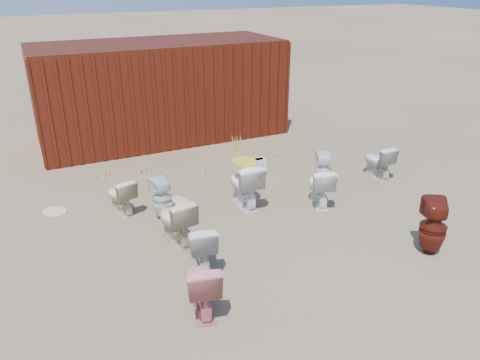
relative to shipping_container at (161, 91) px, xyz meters
name	(u,v)px	position (x,y,z in m)	size (l,w,h in m)	color
ground	(255,222)	(0.00, -5.20, -1.20)	(100.00, 100.00, 0.00)	brown
shipping_container	(161,91)	(0.00, 0.00, 0.00)	(6.00, 2.40, 2.40)	#460D0B
toilet_front_a	(201,245)	(-1.31, -6.05, -0.84)	(0.40, 0.71, 0.72)	silver
toilet_front_pink	(202,286)	(-1.65, -6.95, -0.82)	(0.42, 0.74, 0.75)	#D57F7B
toilet_front_c	(320,186)	(1.36, -5.10, -0.83)	(0.41, 0.72, 0.74)	white
toilet_front_maroon	(433,227)	(1.94, -7.18, -0.76)	(0.40, 0.40, 0.88)	#5A180F
toilet_front_e	(378,161)	(3.19, -4.56, -0.85)	(0.39, 0.68, 0.70)	silver
toilet_back_a	(162,198)	(-1.36, -4.37, -0.82)	(0.34, 0.35, 0.76)	silver
toilet_back_beige_left	(121,196)	(-1.97, -3.86, -0.87)	(0.37, 0.65, 0.66)	beige
toilet_back_beige_right	(176,220)	(-1.41, -5.23, -0.81)	(0.43, 0.75, 0.77)	beige
toilet_back_yellowlid	(245,184)	(0.12, -4.55, -0.78)	(0.47, 0.82, 0.84)	white
toilet_back_e	(323,171)	(1.84, -4.53, -0.83)	(0.33, 0.34, 0.74)	white
yellow_lid	(245,162)	(0.12, -4.55, -0.35)	(0.43, 0.53, 0.03)	gold
loose_tank	(253,167)	(0.91, -3.36, -1.02)	(0.50, 0.20, 0.35)	silver
loose_lid_near	(176,201)	(-0.96, -3.87, -1.19)	(0.38, 0.49, 0.02)	#C0B48B
loose_lid_far	(55,212)	(-3.05, -3.32, -1.19)	(0.36, 0.47, 0.02)	beige
weed_clump_a	(100,171)	(-2.00, -2.03, -1.07)	(0.36, 0.36, 0.26)	#A09E40
weed_clump_b	(205,169)	(0.01, -2.85, -1.08)	(0.32, 0.32, 0.24)	#A09E40
weed_clump_c	(285,151)	(2.04, -2.76, -1.03)	(0.36, 0.36, 0.33)	#A09E40
weed_clump_d	(145,165)	(-1.08, -2.20, -1.05)	(0.30, 0.30, 0.29)	#A09E40
weed_clump_e	(238,142)	(1.35, -1.70, -1.04)	(0.34, 0.34, 0.32)	#A09E40
weed_clump_f	(381,174)	(3.16, -4.70, -1.08)	(0.28, 0.28, 0.25)	#A09E40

